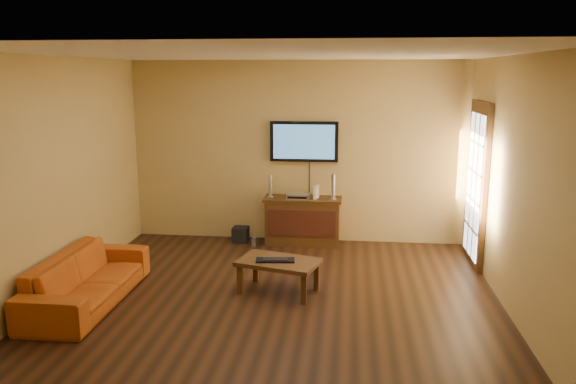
# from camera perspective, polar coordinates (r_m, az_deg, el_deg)

# --- Properties ---
(ground_plane) EXTENTS (5.00, 5.00, 0.00)m
(ground_plane) POSITION_cam_1_polar(r_m,az_deg,el_deg) (6.36, -1.31, -11.24)
(ground_plane) COLOR black
(ground_plane) RESTS_ON ground
(room_walls) EXTENTS (5.00, 5.00, 5.00)m
(room_walls) POSITION_cam_1_polar(r_m,az_deg,el_deg) (6.52, -0.64, 4.75)
(room_walls) COLOR tan
(room_walls) RESTS_ON ground
(french_door) EXTENTS (0.07, 1.02, 2.22)m
(french_door) POSITION_cam_1_polar(r_m,az_deg,el_deg) (7.81, 18.59, 0.59)
(french_door) COLOR #3B220D
(french_door) RESTS_ON ground
(media_console) EXTENTS (1.15, 0.44, 0.70)m
(media_console) POSITION_cam_1_polar(r_m,az_deg,el_deg) (8.37, 1.49, -2.93)
(media_console) COLOR #3B220D
(media_console) RESTS_ON ground
(television) EXTENTS (1.01, 0.08, 0.60)m
(television) POSITION_cam_1_polar(r_m,az_deg,el_deg) (8.33, 1.64, 5.14)
(television) COLOR black
(television) RESTS_ON ground
(coffee_table) EXTENTS (1.02, 0.77, 0.39)m
(coffee_table) POSITION_cam_1_polar(r_m,az_deg,el_deg) (6.55, -0.99, -7.40)
(coffee_table) COLOR #3B220D
(coffee_table) RESTS_ON ground
(sofa) EXTENTS (0.56, 1.90, 0.74)m
(sofa) POSITION_cam_1_polar(r_m,az_deg,el_deg) (6.64, -19.77, -7.53)
(sofa) COLOR #AC4B13
(sofa) RESTS_ON ground
(speaker_left) EXTENTS (0.09, 0.09, 0.33)m
(speaker_left) POSITION_cam_1_polar(r_m,az_deg,el_deg) (8.30, -1.80, 0.49)
(speaker_left) COLOR silver
(speaker_left) RESTS_ON media_console
(speaker_right) EXTENTS (0.10, 0.10, 0.36)m
(speaker_right) POSITION_cam_1_polar(r_m,az_deg,el_deg) (8.21, 4.61, 0.43)
(speaker_right) COLOR silver
(speaker_right) RESTS_ON media_console
(av_receiver) EXTENTS (0.34, 0.25, 0.07)m
(av_receiver) POSITION_cam_1_polar(r_m,az_deg,el_deg) (8.24, 1.05, -0.41)
(av_receiver) COLOR silver
(av_receiver) RESTS_ON media_console
(game_console) EXTENTS (0.07, 0.15, 0.20)m
(game_console) POSITION_cam_1_polar(r_m,az_deg,el_deg) (8.23, 2.89, -0.00)
(game_console) COLOR white
(game_console) RESTS_ON media_console
(subwoofer) EXTENTS (0.24, 0.24, 0.23)m
(subwoofer) POSITION_cam_1_polar(r_m,az_deg,el_deg) (8.55, -4.84, -4.32)
(subwoofer) COLOR black
(subwoofer) RESTS_ON ground
(bottle) EXTENTS (0.07, 0.07, 0.19)m
(bottle) POSITION_cam_1_polar(r_m,az_deg,el_deg) (8.25, -3.52, -5.10)
(bottle) COLOR white
(bottle) RESTS_ON ground
(keyboard) EXTENTS (0.46, 0.21, 0.03)m
(keyboard) POSITION_cam_1_polar(r_m,az_deg,el_deg) (6.50, -1.30, -6.92)
(keyboard) COLOR black
(keyboard) RESTS_ON coffee_table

